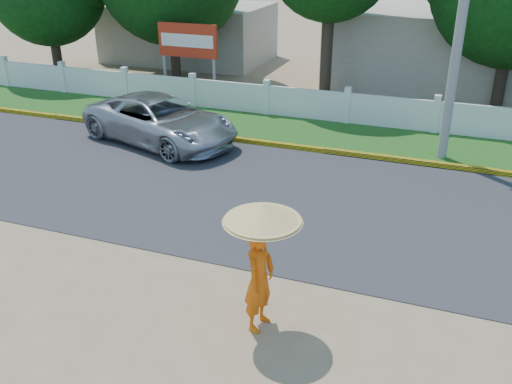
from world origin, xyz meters
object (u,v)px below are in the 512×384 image
vehicle (160,120)px  monk_with_parasol (261,249)px  utility_pole (459,34)px  billboard (188,45)px

vehicle → monk_with_parasol: bearing=-123.8°
utility_pole → vehicle: (-8.59, -1.69, -2.92)m
utility_pole → billboard: bearing=161.2°
utility_pole → vehicle: 9.23m
utility_pole → billboard: (-10.10, 3.43, -1.52)m
utility_pole → monk_with_parasol: size_ratio=3.09×
utility_pole → monk_with_parasol: 9.93m
vehicle → billboard: bearing=33.9°
monk_with_parasol → billboard: 14.99m
vehicle → billboard: size_ratio=1.80×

